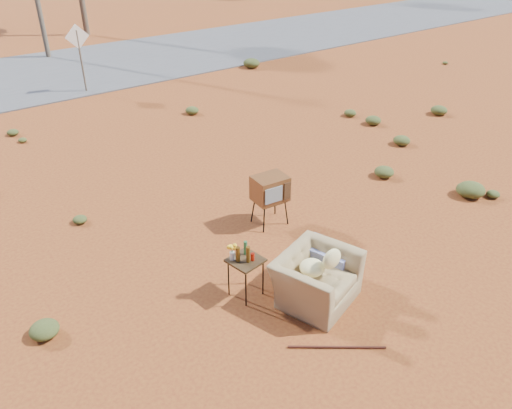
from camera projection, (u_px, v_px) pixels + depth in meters
ground at (283, 299)px, 7.71m from camera, size 140.00×140.00×0.00m
highway at (15, 79)px, 18.00m from camera, size 140.00×7.00×0.04m
armchair at (319, 269)px, 7.56m from camera, size 1.53×1.26×1.04m
tv_unit at (270, 189)px, 9.24m from camera, size 0.66×0.56×0.99m
side_table at (243, 258)px, 7.45m from camera, size 0.53×0.53×0.95m
rusty_bar at (337, 347)px, 6.82m from camera, size 1.08×0.86×0.04m
road_sign at (79, 46)px, 15.98m from camera, size 0.78×0.06×2.19m
scrub_patch at (114, 196)px, 10.23m from camera, size 17.49×8.07×0.33m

